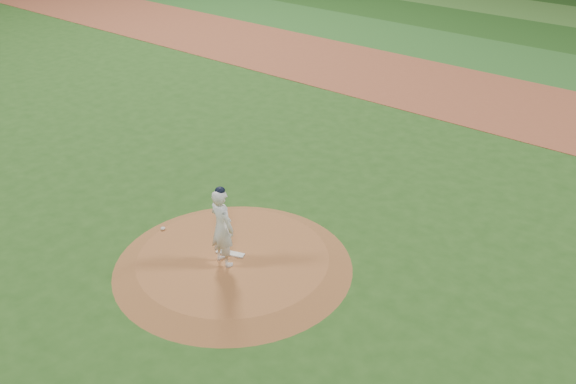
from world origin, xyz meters
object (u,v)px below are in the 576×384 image
at_px(pitching_rubber, 230,253).
at_px(rosin_bag, 163,228).
at_px(pitcher_on_mound, 222,227).
at_px(pitchers_mound, 233,261).

distance_m(pitching_rubber, rosin_bag, 2.04).
relative_size(rosin_bag, pitcher_on_mound, 0.06).
bearing_deg(rosin_bag, pitcher_on_mound, -1.56).
bearing_deg(rosin_bag, pitchers_mound, 5.99).
bearing_deg(pitching_rubber, rosin_bag, 168.26).
bearing_deg(pitchers_mound, pitching_rubber, 159.09).
distance_m(rosin_bag, pitcher_on_mound, 2.33).
height_order(pitchers_mound, rosin_bag, rosin_bag).
bearing_deg(pitchers_mound, pitcher_on_mound, -91.64).
relative_size(pitchers_mound, pitching_rubber, 8.17).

